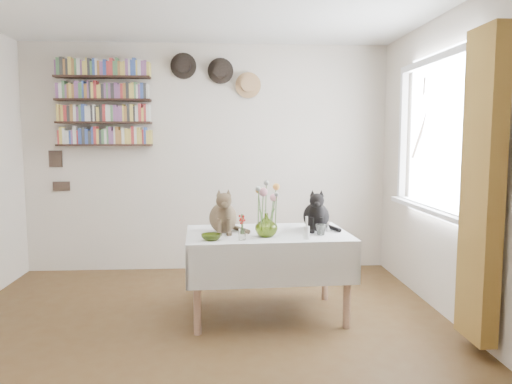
{
  "coord_description": "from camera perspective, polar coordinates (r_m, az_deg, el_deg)",
  "views": [
    {
      "loc": [
        0.18,
        -3.33,
        1.48
      ],
      "look_at": [
        0.43,
        0.59,
        1.05
      ],
      "focal_mm": 35.0,
      "sensor_mm": 36.0,
      "label": 1
    }
  ],
  "objects": [
    {
      "name": "berry_jar",
      "position": [
        3.79,
        -1.6,
        -4.04
      ],
      "size": [
        0.05,
        0.05,
        0.22
      ],
      "color": "white",
      "rests_on": "dining_table"
    },
    {
      "name": "flower_bouquet",
      "position": [
        3.89,
        1.2,
        -0.18
      ],
      "size": [
        0.17,
        0.13,
        0.39
      ],
      "color": "#4C7233",
      "rests_on": "flower_vase"
    },
    {
      "name": "flower_vase",
      "position": [
        3.92,
        1.19,
        -3.79
      ],
      "size": [
        0.19,
        0.19,
        0.19
      ],
      "primitive_type": "imported",
      "rotation": [
        0.0,
        0.0,
        0.09
      ],
      "color": "#95B439",
      "rests_on": "dining_table"
    },
    {
      "name": "wall_hats",
      "position": [
        5.56,
        -4.43,
        13.32
      ],
      "size": [
        0.98,
        0.09,
        0.48
      ],
      "color": "black",
      "rests_on": "room"
    },
    {
      "name": "bookshelf_unit",
      "position": [
        5.65,
        -17.03,
        9.65
      ],
      "size": [
        1.0,
        0.16,
        0.91
      ],
      "color": "black",
      "rests_on": "room"
    },
    {
      "name": "porcelain_figurine",
      "position": [
        4.19,
        8.22,
        -3.98
      ],
      "size": [
        0.04,
        0.04,
        0.08
      ],
      "color": "white",
      "rests_on": "dining_table"
    },
    {
      "name": "window",
      "position": [
        4.5,
        19.77,
        4.81
      ],
      "size": [
        0.12,
        1.52,
        1.32
      ],
      "color": "white",
      "rests_on": "room"
    },
    {
      "name": "wall_art_plaques",
      "position": [
        5.86,
        -21.69,
        2.33
      ],
      "size": [
        0.21,
        0.02,
        0.44
      ],
      "color": "#38281E",
      "rests_on": "room"
    },
    {
      "name": "dining_table",
      "position": [
        4.14,
        1.3,
        -6.99
      ],
      "size": [
        1.36,
        0.91,
        0.7
      ],
      "color": "white",
      "rests_on": "room"
    },
    {
      "name": "curtain",
      "position": [
        3.66,
        24.42,
        0.51
      ],
      "size": [
        0.12,
        0.38,
        2.1
      ],
      "primitive_type": "cube",
      "color": "brown",
      "rests_on": "room"
    },
    {
      "name": "room",
      "position": [
        3.34,
        -6.76,
        2.26
      ],
      "size": [
        4.08,
        4.58,
        2.58
      ],
      "color": "brown",
      "rests_on": "ground"
    },
    {
      "name": "drinking_glass",
      "position": [
        4.02,
        7.43,
        -4.28
      ],
      "size": [
        0.1,
        0.1,
        0.09
      ],
      "primitive_type": "imported",
      "rotation": [
        0.0,
        0.0,
        0.05
      ],
      "color": "white",
      "rests_on": "dining_table"
    },
    {
      "name": "candlestick",
      "position": [
        3.85,
        5.8,
        -4.5
      ],
      "size": [
        0.05,
        0.05,
        0.17
      ],
      "color": "white",
      "rests_on": "dining_table"
    },
    {
      "name": "green_bowl",
      "position": [
        3.81,
        -5.14,
        -5.17
      ],
      "size": [
        0.2,
        0.2,
        0.05
      ],
      "primitive_type": "imported",
      "rotation": [
        0.0,
        0.0,
        0.47
      ],
      "color": "#95B439",
      "rests_on": "dining_table"
    },
    {
      "name": "black_cat",
      "position": [
        4.21,
        6.91,
        -1.94
      ],
      "size": [
        0.28,
        0.34,
        0.36
      ],
      "primitive_type": null,
      "rotation": [
        0.0,
        0.0,
        -0.16
      ],
      "color": "black",
      "rests_on": "dining_table"
    },
    {
      "name": "tabby_cat",
      "position": [
        4.09,
        -3.79,
        -2.03
      ],
      "size": [
        0.27,
        0.33,
        0.37
      ],
      "primitive_type": null,
      "rotation": [
        0.0,
        0.0,
        0.05
      ],
      "color": "olive",
      "rests_on": "dining_table"
    }
  ]
}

